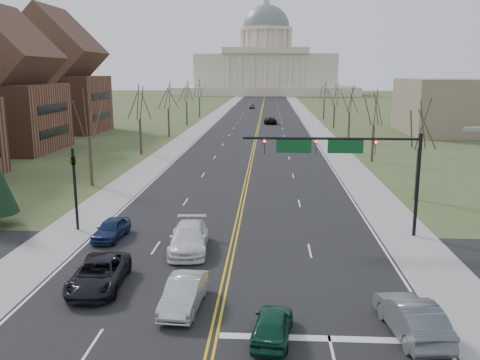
# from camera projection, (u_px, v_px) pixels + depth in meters

# --- Properties ---
(ground) EXTENTS (600.00, 600.00, 0.00)m
(ground) POSITION_uv_depth(u_px,v_px,m) (216.00, 324.00, 23.04)
(ground) COLOR #415128
(ground) RESTS_ON ground
(road) EXTENTS (20.00, 380.00, 0.01)m
(road) POSITION_uv_depth(u_px,v_px,m) (260.00, 117.00, 130.45)
(road) COLOR black
(road) RESTS_ON ground
(cross_road) EXTENTS (120.00, 14.00, 0.01)m
(cross_road) POSITION_uv_depth(u_px,v_px,m) (227.00, 273.00, 28.90)
(cross_road) COLOR black
(cross_road) RESTS_ON ground
(sidewalk_left) EXTENTS (4.00, 380.00, 0.03)m
(sidewalk_left) POSITION_uv_depth(u_px,v_px,m) (214.00, 116.00, 131.12)
(sidewalk_left) COLOR gray
(sidewalk_left) RESTS_ON ground
(sidewalk_right) EXTENTS (4.00, 380.00, 0.03)m
(sidewalk_right) POSITION_uv_depth(u_px,v_px,m) (307.00, 117.00, 129.77)
(sidewalk_right) COLOR gray
(sidewalk_right) RESTS_ON ground
(center_line) EXTENTS (0.42, 380.00, 0.01)m
(center_line) POSITION_uv_depth(u_px,v_px,m) (260.00, 117.00, 130.44)
(center_line) COLOR gold
(center_line) RESTS_ON road
(edge_line_left) EXTENTS (0.15, 380.00, 0.01)m
(edge_line_left) POSITION_uv_depth(u_px,v_px,m) (223.00, 116.00, 131.00)
(edge_line_left) COLOR silver
(edge_line_left) RESTS_ON road
(edge_line_right) EXTENTS (0.15, 380.00, 0.01)m
(edge_line_right) POSITION_uv_depth(u_px,v_px,m) (299.00, 117.00, 129.89)
(edge_line_right) COLOR silver
(edge_line_right) RESTS_ON road
(stop_bar) EXTENTS (9.50, 0.50, 0.01)m
(stop_bar) POSITION_uv_depth(u_px,v_px,m) (329.00, 339.00, 21.78)
(stop_bar) COLOR silver
(stop_bar) RESTS_ON road
(capitol) EXTENTS (90.00, 60.00, 50.00)m
(capitol) POSITION_uv_depth(u_px,v_px,m) (266.00, 66.00, 264.11)
(capitol) COLOR beige
(capitol) RESTS_ON ground
(signal_mast) EXTENTS (12.12, 0.44, 7.20)m
(signal_mast) POSITION_uv_depth(u_px,v_px,m) (344.00, 154.00, 34.60)
(signal_mast) COLOR black
(signal_mast) RESTS_ON ground
(signal_left) EXTENTS (0.32, 0.36, 6.00)m
(signal_left) POSITION_uv_depth(u_px,v_px,m) (75.00, 180.00, 36.10)
(signal_left) COLOR black
(signal_left) RESTS_ON ground
(tree_r_0) EXTENTS (3.74, 3.74, 8.50)m
(tree_r_0) POSITION_uv_depth(u_px,v_px,m) (421.00, 127.00, 44.23)
(tree_r_0) COLOR #3D2F24
(tree_r_0) RESTS_ON ground
(tree_l_0) EXTENTS (3.96, 3.96, 9.00)m
(tree_l_0) POSITION_uv_depth(u_px,v_px,m) (88.00, 117.00, 49.81)
(tree_l_0) COLOR #3D2F24
(tree_l_0) RESTS_ON ground
(tree_r_1) EXTENTS (3.74, 3.74, 8.50)m
(tree_r_1) POSITION_uv_depth(u_px,v_px,m) (375.00, 110.00, 63.76)
(tree_r_1) COLOR #3D2F24
(tree_r_1) RESTS_ON ground
(tree_l_1) EXTENTS (3.96, 3.96, 9.00)m
(tree_l_1) POSITION_uv_depth(u_px,v_px,m) (139.00, 104.00, 69.34)
(tree_l_1) COLOR #3D2F24
(tree_l_1) RESTS_ON ground
(tree_r_2) EXTENTS (3.74, 3.74, 8.50)m
(tree_r_2) POSITION_uv_depth(u_px,v_px,m) (350.00, 101.00, 83.29)
(tree_r_2) COLOR #3D2F24
(tree_r_2) RESTS_ON ground
(tree_l_2) EXTENTS (3.96, 3.96, 9.00)m
(tree_l_2) POSITION_uv_depth(u_px,v_px,m) (168.00, 97.00, 88.87)
(tree_l_2) COLOR #3D2F24
(tree_l_2) RESTS_ON ground
(tree_r_3) EXTENTS (3.74, 3.74, 8.50)m
(tree_r_3) POSITION_uv_depth(u_px,v_px,m) (335.00, 96.00, 102.82)
(tree_r_3) COLOR #3D2F24
(tree_r_3) RESTS_ON ground
(tree_l_3) EXTENTS (3.96, 3.96, 9.00)m
(tree_l_3) POSITION_uv_depth(u_px,v_px,m) (186.00, 93.00, 108.40)
(tree_l_3) COLOR #3D2F24
(tree_l_3) RESTS_ON ground
(tree_r_4) EXTENTS (3.74, 3.74, 8.50)m
(tree_r_4) POSITION_uv_depth(u_px,v_px,m) (324.00, 92.00, 122.35)
(tree_r_4) COLOR #3D2F24
(tree_r_4) RESTS_ON ground
(tree_l_4) EXTENTS (3.96, 3.96, 9.00)m
(tree_l_4) POSITION_uv_depth(u_px,v_px,m) (199.00, 89.00, 127.93)
(tree_l_4) COLOR #3D2F24
(tree_l_4) RESTS_ON ground
(bldg_left_mid) EXTENTS (15.10, 14.28, 20.75)m
(bldg_left_mid) POSITION_uv_depth(u_px,v_px,m) (0.00, 91.00, 72.12)
(bldg_left_mid) COLOR brown
(bldg_left_mid) RESTS_ON ground
(bldg_left_far) EXTENTS (17.10, 14.28, 23.25)m
(bldg_left_far) POSITION_uv_depth(u_px,v_px,m) (56.00, 81.00, 95.46)
(bldg_left_far) COLOR brown
(bldg_left_far) RESTS_ON ground
(bldg_right_mass) EXTENTS (25.00, 20.00, 10.00)m
(bldg_right_mass) POSITION_uv_depth(u_px,v_px,m) (473.00, 106.00, 93.94)
(bldg_right_mass) COLOR #7E7059
(bldg_right_mass) RESTS_ON ground
(car_nb_inner_lead) EXTENTS (2.05, 4.09, 1.34)m
(car_nb_inner_lead) POSITION_uv_depth(u_px,v_px,m) (272.00, 325.00, 21.61)
(car_nb_inner_lead) COLOR #0D3C2A
(car_nb_inner_lead) RESTS_ON road
(car_nb_outer_lead) EXTENTS (2.42, 5.21, 1.65)m
(car_nb_outer_lead) POSITION_uv_depth(u_px,v_px,m) (412.00, 317.00, 21.94)
(car_nb_outer_lead) COLOR #565A5F
(car_nb_outer_lead) RESTS_ON road
(car_sb_inner_lead) EXTENTS (1.89, 4.62, 1.49)m
(car_sb_inner_lead) POSITION_uv_depth(u_px,v_px,m) (184.00, 293.00, 24.49)
(car_sb_inner_lead) COLOR #ACAFB4
(car_sb_inner_lead) RESTS_ON road
(car_sb_outer_lead) EXTENTS (2.86, 5.62, 1.52)m
(car_sb_outer_lead) POSITION_uv_depth(u_px,v_px,m) (99.00, 274.00, 26.84)
(car_sb_outer_lead) COLOR black
(car_sb_outer_lead) RESTS_ON road
(car_sb_inner_second) EXTENTS (2.77, 5.91, 1.67)m
(car_sb_inner_second) POSITION_uv_depth(u_px,v_px,m) (189.00, 238.00, 32.39)
(car_sb_inner_second) COLOR white
(car_sb_inner_second) RESTS_ON road
(car_sb_outer_second) EXTENTS (2.00, 4.21, 1.39)m
(car_sb_outer_second) POSITION_uv_depth(u_px,v_px,m) (111.00, 229.00, 34.73)
(car_sb_outer_second) COLOR #15234C
(car_sb_outer_second) RESTS_ON road
(car_far_nb) EXTENTS (2.92, 5.79, 1.57)m
(car_far_nb) POSITION_uv_depth(u_px,v_px,m) (270.00, 120.00, 112.32)
(car_far_nb) COLOR black
(car_far_nb) RESTS_ON road
(car_far_sb) EXTENTS (1.84, 4.12, 1.37)m
(car_far_sb) POSITION_uv_depth(u_px,v_px,m) (252.00, 106.00, 159.35)
(car_far_sb) COLOR #4B4D52
(car_far_sb) RESTS_ON road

